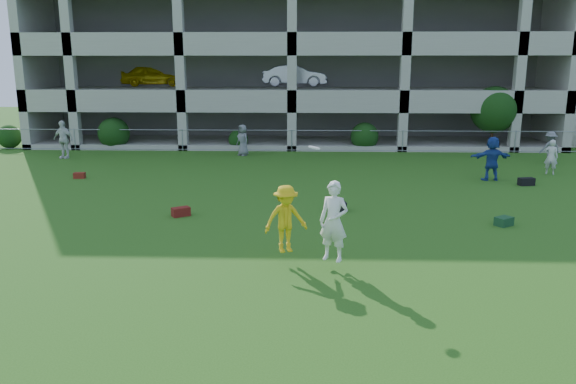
{
  "coord_description": "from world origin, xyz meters",
  "views": [
    {
      "loc": [
        0.92,
        -11.35,
        4.7
      ],
      "look_at": [
        0.39,
        3.0,
        1.4
      ],
      "focal_mm": 35.0,
      "sensor_mm": 36.0,
      "label": 1
    }
  ],
  "objects_px": {
    "bystander_b": "(63,139)",
    "crate_d": "(340,206)",
    "bystander_c": "(243,140)",
    "bystander_e": "(551,157)",
    "bystander_d": "(492,158)",
    "bystander_f": "(550,148)",
    "frisbee_contest": "(303,220)",
    "parking_garage": "(296,43)"
  },
  "relations": [
    {
      "from": "bystander_b",
      "to": "frisbee_contest",
      "type": "bearing_deg",
      "value": -37.04
    },
    {
      "from": "bystander_d",
      "to": "bystander_e",
      "type": "relative_size",
      "value": 1.19
    },
    {
      "from": "frisbee_contest",
      "to": "bystander_c",
      "type": "bearing_deg",
      "value": 101.54
    },
    {
      "from": "parking_garage",
      "to": "bystander_c",
      "type": "bearing_deg",
      "value": -103.76
    },
    {
      "from": "crate_d",
      "to": "bystander_b",
      "type": "bearing_deg",
      "value": 143.51
    },
    {
      "from": "bystander_b",
      "to": "crate_d",
      "type": "bearing_deg",
      "value": -22.72
    },
    {
      "from": "bystander_c",
      "to": "parking_garage",
      "type": "bearing_deg",
      "value": 119.96
    },
    {
      "from": "bystander_f",
      "to": "frisbee_contest",
      "type": "bearing_deg",
      "value": 38.66
    },
    {
      "from": "bystander_e",
      "to": "bystander_d",
      "type": "bearing_deg",
      "value": 48.76
    },
    {
      "from": "bystander_d",
      "to": "frisbee_contest",
      "type": "xyz_separation_m",
      "value": [
        -7.62,
        -10.27,
        0.22
      ]
    },
    {
      "from": "frisbee_contest",
      "to": "crate_d",
      "type": "bearing_deg",
      "value": 76.99
    },
    {
      "from": "bystander_d",
      "to": "bystander_c",
      "type": "bearing_deg",
      "value": -35.61
    },
    {
      "from": "bystander_d",
      "to": "frisbee_contest",
      "type": "distance_m",
      "value": 12.79
    },
    {
      "from": "bystander_c",
      "to": "crate_d",
      "type": "distance_m",
      "value": 12.01
    },
    {
      "from": "bystander_d",
      "to": "bystander_f",
      "type": "bearing_deg",
      "value": -141.98
    },
    {
      "from": "bystander_b",
      "to": "frisbee_contest",
      "type": "height_order",
      "value": "frisbee_contest"
    },
    {
      "from": "bystander_e",
      "to": "crate_d",
      "type": "relative_size",
      "value": 4.34
    },
    {
      "from": "bystander_e",
      "to": "parking_garage",
      "type": "distance_m",
      "value": 19.37
    },
    {
      "from": "bystander_f",
      "to": "parking_garage",
      "type": "xyz_separation_m",
      "value": [
        -12.43,
        12.11,
        5.24
      ]
    },
    {
      "from": "bystander_b",
      "to": "bystander_d",
      "type": "height_order",
      "value": "bystander_b"
    },
    {
      "from": "parking_garage",
      "to": "frisbee_contest",
      "type": "bearing_deg",
      "value": -88.22
    },
    {
      "from": "bystander_d",
      "to": "bystander_f",
      "type": "relative_size",
      "value": 1.17
    },
    {
      "from": "bystander_b",
      "to": "parking_garage",
      "type": "relative_size",
      "value": 0.06
    },
    {
      "from": "bystander_d",
      "to": "bystander_f",
      "type": "distance_m",
      "value": 5.66
    },
    {
      "from": "crate_d",
      "to": "bystander_f",
      "type": "bearing_deg",
      "value": 41.35
    },
    {
      "from": "bystander_d",
      "to": "bystander_e",
      "type": "height_order",
      "value": "bystander_d"
    },
    {
      "from": "bystander_d",
      "to": "frisbee_contest",
      "type": "relative_size",
      "value": 0.68
    },
    {
      "from": "crate_d",
      "to": "parking_garage",
      "type": "xyz_separation_m",
      "value": [
        -2.0,
        21.29,
        5.86
      ]
    },
    {
      "from": "bystander_c",
      "to": "crate_d",
      "type": "relative_size",
      "value": 4.61
    },
    {
      "from": "bystander_b",
      "to": "bystander_f",
      "type": "relative_size",
      "value": 1.23
    },
    {
      "from": "bystander_e",
      "to": "bystander_f",
      "type": "height_order",
      "value": "bystander_f"
    },
    {
      "from": "bystander_d",
      "to": "parking_garage",
      "type": "bearing_deg",
      "value": -69.44
    },
    {
      "from": "bystander_c",
      "to": "bystander_e",
      "type": "distance_m",
      "value": 14.63
    },
    {
      "from": "bystander_b",
      "to": "frisbee_contest",
      "type": "distance_m",
      "value": 19.4
    },
    {
      "from": "bystander_b",
      "to": "crate_d",
      "type": "relative_size",
      "value": 5.45
    },
    {
      "from": "bystander_f",
      "to": "bystander_d",
      "type": "bearing_deg",
      "value": 32.86
    },
    {
      "from": "bystander_c",
      "to": "bystander_e",
      "type": "relative_size",
      "value": 1.06
    },
    {
      "from": "crate_d",
      "to": "frisbee_contest",
      "type": "distance_m",
      "value": 5.32
    },
    {
      "from": "bystander_c",
      "to": "bystander_d",
      "type": "bearing_deg",
      "value": 15.18
    },
    {
      "from": "bystander_d",
      "to": "bystander_f",
      "type": "height_order",
      "value": "bystander_d"
    },
    {
      "from": "crate_d",
      "to": "parking_garage",
      "type": "height_order",
      "value": "parking_garage"
    },
    {
      "from": "bystander_f",
      "to": "frisbee_contest",
      "type": "xyz_separation_m",
      "value": [
        -11.61,
        -14.28,
        0.35
      ]
    }
  ]
}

